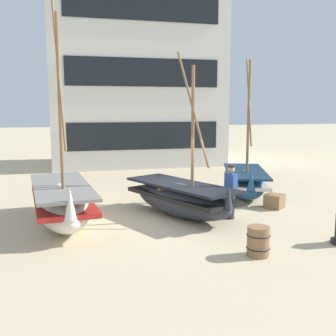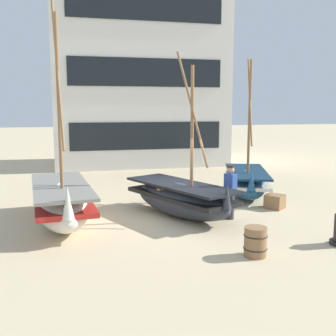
# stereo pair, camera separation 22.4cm
# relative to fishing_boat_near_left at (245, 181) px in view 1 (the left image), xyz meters

# --- Properties ---
(ground_plane) EXTENTS (120.00, 120.00, 0.00)m
(ground_plane) POSITION_rel_fishing_boat_near_left_xyz_m (-3.41, -2.19, -0.57)
(ground_plane) COLOR #CCB78E
(fishing_boat_near_left) EXTENTS (2.66, 4.21, 5.26)m
(fishing_boat_near_left) POSITION_rel_fishing_boat_near_left_xyz_m (0.00, 0.00, 0.00)
(fishing_boat_near_left) COLOR #23517A
(fishing_boat_near_left) RESTS_ON ground
(fishing_boat_centre_large) EXTENTS (2.03, 4.71, 6.50)m
(fishing_boat_centre_large) POSITION_rel_fishing_boat_near_left_xyz_m (-6.89, -2.23, 0.10)
(fishing_boat_centre_large) COLOR silver
(fishing_boat_centre_large) RESTS_ON ground
(fishing_boat_far_right) EXTENTS (3.01, 4.30, 5.11)m
(fishing_boat_far_right) POSITION_rel_fishing_boat_near_left_xyz_m (-3.23, -2.23, 0.02)
(fishing_boat_far_right) COLOR #2D333D
(fishing_boat_far_right) RESTS_ON ground
(fisherman_by_hull) EXTENTS (0.36, 0.42, 1.68)m
(fisherman_by_hull) POSITION_rel_fishing_boat_near_left_xyz_m (-1.83, -2.88, 0.26)
(fisherman_by_hull) COLOR #33333D
(fisherman_by_hull) RESTS_ON ground
(wooden_barrel) EXTENTS (0.56, 0.56, 0.70)m
(wooden_barrel) POSITION_rel_fishing_boat_near_left_xyz_m (-2.45, -5.99, -0.22)
(wooden_barrel) COLOR olive
(wooden_barrel) RESTS_ON ground
(cargo_crate) EXTENTS (0.81, 0.81, 0.48)m
(cargo_crate) POSITION_rel_fishing_boat_near_left_xyz_m (0.15, -2.03, -0.33)
(cargo_crate) COLOR olive
(cargo_crate) RESTS_ON ground
(harbor_building_main) EXTENTS (10.30, 5.80, 10.50)m
(harbor_building_main) POSITION_rel_fishing_boat_near_left_xyz_m (-2.54, 10.28, 4.69)
(harbor_building_main) COLOR white
(harbor_building_main) RESTS_ON ground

